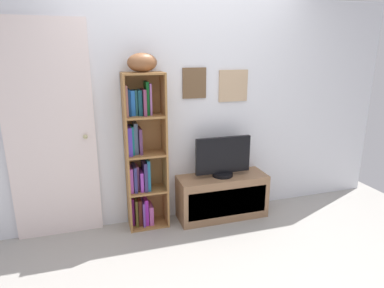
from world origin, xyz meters
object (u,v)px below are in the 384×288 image
object	(u,v)px
bookshelf	(142,157)
football	(142,63)
tv_stand	(222,196)
television	(223,158)
door	(51,134)

from	to	relation	value
bookshelf	football	bearing A→B (deg)	-37.55
tv_stand	television	distance (m)	0.45
television	football	bearing A→B (deg)	176.36
football	television	xyz separation A→B (m)	(0.82, -0.05, -0.99)
bookshelf	football	size ratio (longest dim) A/B	5.34
football	tv_stand	size ratio (longest dim) A/B	0.31
bookshelf	tv_stand	bearing A→B (deg)	-5.39
bookshelf	television	xyz separation A→B (m)	(0.85, -0.08, -0.07)
bookshelf	television	bearing A→B (deg)	-5.31
football	door	size ratio (longest dim) A/B	0.14
tv_stand	door	bearing A→B (deg)	174.74
bookshelf	tv_stand	size ratio (longest dim) A/B	1.63
tv_stand	television	bearing A→B (deg)	90.00
tv_stand	door	xyz separation A→B (m)	(-1.68, 0.16, 0.80)
tv_stand	television	size ratio (longest dim) A/B	1.61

